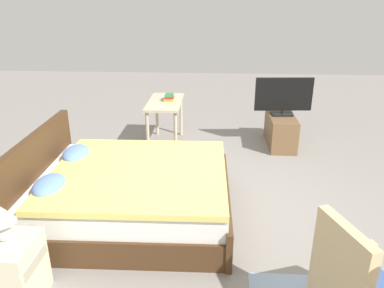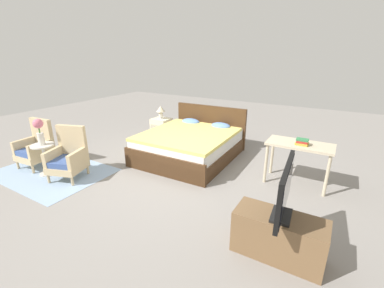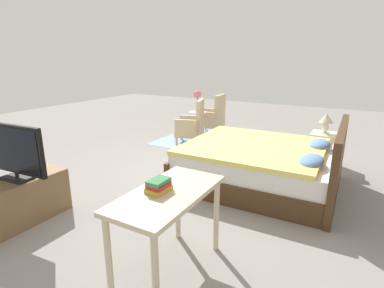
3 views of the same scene
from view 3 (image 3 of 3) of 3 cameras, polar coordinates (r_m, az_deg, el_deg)
The scene contains 13 objects.
ground_plane at distance 4.63m, azimuth 0.51°, elevation -6.11°, with size 16.00×16.00×0.00m, color gray.
floor_rug at distance 6.82m, azimuth 1.66°, elevation 1.28°, with size 2.10×1.50×0.01m.
bed at distance 4.35m, azimuth 13.25°, elevation -3.86°, with size 1.80×2.09×0.96m.
armchair_by_window_left at distance 7.15m, azimuth 4.03°, elevation 5.06°, with size 0.58×0.58×0.92m.
armchair_by_window_right at distance 6.29m, azimuth 0.05°, elevation 3.56°, with size 0.69×0.69×0.92m.
side_table at distance 6.78m, azimuth 1.01°, elevation 4.33°, with size 0.40×0.40×0.58m.
flower_vase at distance 6.69m, azimuth 1.03°, elevation 8.61°, with size 0.17×0.17×0.48m.
nightstand at distance 5.43m, azimuth 23.59°, elevation -0.97°, with size 0.44×0.41×0.56m.
table_lamp at distance 5.32m, azimuth 24.19°, elevation 4.13°, with size 0.22×0.22×0.33m.
tv_stand at distance 3.82m, azimuth -29.74°, elevation -9.31°, with size 0.96×0.40×0.50m.
tv_flatscreen at distance 3.63m, azimuth -31.00°, elevation -1.17°, with size 0.22×0.90×0.60m.
vanity_desk at distance 2.44m, azimuth -4.56°, elevation -11.40°, with size 1.04×0.52×0.74m.
book_stack at distance 2.38m, azimuth -6.37°, elevation -7.91°, with size 0.20×0.15×0.10m.
Camera 3 is at (3.74, 2.08, 1.75)m, focal length 28.00 mm.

